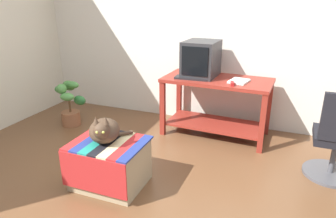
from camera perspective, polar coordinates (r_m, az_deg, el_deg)
name	(u,v)px	position (r m, az deg, el deg)	size (l,w,h in m)	color
ground_plane	(136,200)	(2.84, -5.97, -16.25)	(14.00, 14.00, 0.00)	brown
back_wall	(204,26)	(4.22, 6.61, 14.93)	(8.00, 0.10, 2.60)	silver
desk	(216,97)	(3.87, 8.88, 2.19)	(1.31, 0.68, 0.73)	maroon
tv_monitor	(201,59)	(3.86, 6.09, 9.12)	(0.41, 0.50, 0.43)	#28282B
keyboard	(192,78)	(3.75, 4.37, 5.71)	(0.40, 0.15, 0.02)	black
book	(239,81)	(3.70, 12.94, 5.03)	(0.20, 0.25, 0.02)	white
ottoman_with_blanket	(110,164)	(2.95, -10.68, -9.82)	(0.65, 0.55, 0.44)	tan
cat	(104,130)	(2.82, -11.66, -3.87)	(0.38, 0.45, 0.29)	#473323
potted_plant	(70,104)	(4.38, -17.63, 0.85)	(0.44, 0.32, 0.60)	brown
stapler	(232,84)	(3.54, 11.73, 4.60)	(0.04, 0.11, 0.04)	#A31E1E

